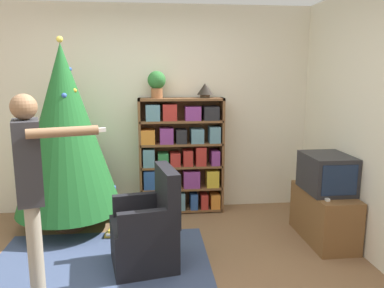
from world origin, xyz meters
The scene contains 13 objects.
ground_plane centered at (0.00, 0.00, 0.00)m, with size 14.00×14.00×0.00m, color #846042.
wall_back centered at (0.00, 1.94, 1.30)m, with size 8.00×0.10×2.60m.
area_rug centered at (-0.36, 0.13, 0.00)m, with size 2.04×2.02×0.01m.
bookshelf centered at (0.50, 1.73, 0.72)m, with size 1.06×0.27×1.46m.
tv_stand centered at (1.94, 0.72, 0.27)m, with size 0.41×0.88×0.54m.
television centered at (1.94, 0.72, 0.74)m, with size 0.44×0.56×0.39m.
game_remote centered at (1.82, 0.46, 0.55)m, with size 0.04×0.12×0.02m.
christmas_tree centered at (-0.82, 1.34, 1.15)m, with size 1.18×1.18×2.15m.
armchair centered at (0.08, 0.38, 0.32)m, with size 0.66×0.66×0.92m.
standing_person centered at (-0.76, -0.11, 0.96)m, with size 0.71×0.45×1.62m.
potted_plant centered at (0.21, 1.74, 1.65)m, with size 0.22×0.22×0.33m.
table_lamp centered at (0.80, 1.74, 1.56)m, with size 0.20×0.20×0.18m.
book_pile_near_tree centered at (-0.29, 1.04, 0.04)m, with size 0.20×0.18×0.08m.
Camera 1 is at (0.14, -2.88, 1.76)m, focal length 35.00 mm.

